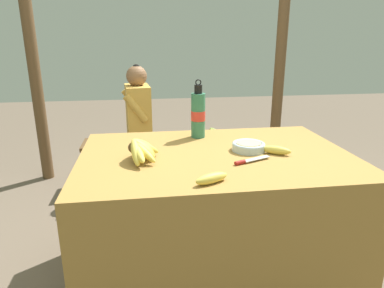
{
  "coord_description": "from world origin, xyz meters",
  "views": [
    {
      "loc": [
        -0.36,
        -1.64,
        1.32
      ],
      "look_at": [
        -0.12,
        0.05,
        0.79
      ],
      "focal_mm": 32.0,
      "sensor_mm": 36.0,
      "label": 1
    }
  ],
  "objects_px": {
    "water_bottle": "(198,114)",
    "loose_banana_front": "(212,178)",
    "support_post_near": "(30,41)",
    "support_post_far": "(282,40)",
    "knife": "(247,161)",
    "seated_vendor": "(133,119)",
    "wooden_bench": "(167,147)",
    "serving_bowl": "(249,146)",
    "loose_banana_side": "(276,150)",
    "banana_bunch_green": "(213,132)",
    "banana_bunch_ripe": "(140,148)"
  },
  "relations": [
    {
      "from": "support_post_far",
      "to": "banana_bunch_green",
      "type": "bearing_deg",
      "value": -158.1
    },
    {
      "from": "serving_bowl",
      "to": "loose_banana_front",
      "type": "height_order",
      "value": "serving_bowl"
    },
    {
      "from": "loose_banana_side",
      "to": "support_post_near",
      "type": "xyz_separation_m",
      "value": [
        -1.62,
        1.71,
        0.52
      ]
    },
    {
      "from": "seated_vendor",
      "to": "support_post_far",
      "type": "xyz_separation_m",
      "value": [
        1.45,
        0.33,
        0.66
      ]
    },
    {
      "from": "seated_vendor",
      "to": "banana_bunch_ripe",
      "type": "bearing_deg",
      "value": 87.8
    },
    {
      "from": "water_bottle",
      "to": "banana_bunch_green",
      "type": "bearing_deg",
      "value": 73.29
    },
    {
      "from": "support_post_far",
      "to": "seated_vendor",
      "type": "bearing_deg",
      "value": -167.22
    },
    {
      "from": "banana_bunch_ripe",
      "to": "support_post_far",
      "type": "height_order",
      "value": "support_post_far"
    },
    {
      "from": "loose_banana_front",
      "to": "support_post_near",
      "type": "xyz_separation_m",
      "value": [
        -1.22,
        2.02,
        0.52
      ]
    },
    {
      "from": "water_bottle",
      "to": "wooden_bench",
      "type": "height_order",
      "value": "water_bottle"
    },
    {
      "from": "water_bottle",
      "to": "wooden_bench",
      "type": "xyz_separation_m",
      "value": [
        -0.12,
        1.05,
        -0.53
      ]
    },
    {
      "from": "loose_banana_side",
      "to": "banana_bunch_green",
      "type": "height_order",
      "value": "loose_banana_side"
    },
    {
      "from": "loose_banana_side",
      "to": "wooden_bench",
      "type": "relative_size",
      "value": 0.1
    },
    {
      "from": "loose_banana_side",
      "to": "banana_bunch_green",
      "type": "relative_size",
      "value": 0.66
    },
    {
      "from": "banana_bunch_green",
      "to": "support_post_near",
      "type": "relative_size",
      "value": 0.09
    },
    {
      "from": "loose_banana_side",
      "to": "wooden_bench",
      "type": "distance_m",
      "value": 1.55
    },
    {
      "from": "loose_banana_side",
      "to": "banana_bunch_green",
      "type": "bearing_deg",
      "value": 91.23
    },
    {
      "from": "water_bottle",
      "to": "loose_banana_front",
      "type": "relative_size",
      "value": 2.18
    },
    {
      "from": "loose_banana_side",
      "to": "knife",
      "type": "relative_size",
      "value": 0.75
    },
    {
      "from": "serving_bowl",
      "to": "knife",
      "type": "relative_size",
      "value": 0.88
    },
    {
      "from": "loose_banana_side",
      "to": "support_post_far",
      "type": "bearing_deg",
      "value": 68.11
    },
    {
      "from": "knife",
      "to": "seated_vendor",
      "type": "height_order",
      "value": "seated_vendor"
    },
    {
      "from": "loose_banana_front",
      "to": "support_post_near",
      "type": "bearing_deg",
      "value": 121.15
    },
    {
      "from": "knife",
      "to": "support_post_far",
      "type": "relative_size",
      "value": 0.08
    },
    {
      "from": "water_bottle",
      "to": "loose_banana_side",
      "type": "xyz_separation_m",
      "value": [
        0.35,
        -0.37,
        -0.12
      ]
    },
    {
      "from": "banana_bunch_green",
      "to": "support_post_far",
      "type": "relative_size",
      "value": 0.09
    },
    {
      "from": "loose_banana_side",
      "to": "banana_bunch_ripe",
      "type": "bearing_deg",
      "value": 179.33
    },
    {
      "from": "support_post_near",
      "to": "support_post_far",
      "type": "height_order",
      "value": "same"
    },
    {
      "from": "serving_bowl",
      "to": "support_post_far",
      "type": "distance_m",
      "value": 1.9
    },
    {
      "from": "serving_bowl",
      "to": "seated_vendor",
      "type": "xyz_separation_m",
      "value": [
        -0.64,
        1.31,
        -0.14
      ]
    },
    {
      "from": "serving_bowl",
      "to": "support_post_near",
      "type": "bearing_deg",
      "value": 132.57
    },
    {
      "from": "support_post_near",
      "to": "loose_banana_front",
      "type": "bearing_deg",
      "value": -58.85
    },
    {
      "from": "loose_banana_side",
      "to": "wooden_bench",
      "type": "bearing_deg",
      "value": 108.25
    },
    {
      "from": "loose_banana_front",
      "to": "banana_bunch_ripe",
      "type": "bearing_deg",
      "value": 131.88
    },
    {
      "from": "loose_banana_side",
      "to": "seated_vendor",
      "type": "xyz_separation_m",
      "value": [
        -0.76,
        1.38,
        -0.13
      ]
    },
    {
      "from": "banana_bunch_ripe",
      "to": "water_bottle",
      "type": "bearing_deg",
      "value": 46.67
    },
    {
      "from": "serving_bowl",
      "to": "wooden_bench",
      "type": "bearing_deg",
      "value": 104.43
    },
    {
      "from": "loose_banana_front",
      "to": "support_post_far",
      "type": "bearing_deg",
      "value": 61.75
    },
    {
      "from": "support_post_near",
      "to": "loose_banana_side",
      "type": "bearing_deg",
      "value": -46.51
    },
    {
      "from": "banana_bunch_ripe",
      "to": "loose_banana_front",
      "type": "xyz_separation_m",
      "value": [
        0.29,
        -0.32,
        -0.04
      ]
    },
    {
      "from": "loose_banana_side",
      "to": "seated_vendor",
      "type": "bearing_deg",
      "value": 118.73
    },
    {
      "from": "support_post_near",
      "to": "support_post_far",
      "type": "relative_size",
      "value": 1.0
    },
    {
      "from": "loose_banana_side",
      "to": "support_post_far",
      "type": "relative_size",
      "value": 0.06
    },
    {
      "from": "banana_bunch_ripe",
      "to": "support_post_far",
      "type": "xyz_separation_m",
      "value": [
        1.37,
        1.7,
        0.48
      ]
    },
    {
      "from": "serving_bowl",
      "to": "knife",
      "type": "xyz_separation_m",
      "value": [
        -0.06,
        -0.18,
        -0.02
      ]
    },
    {
      "from": "banana_bunch_ripe",
      "to": "loose_banana_side",
      "type": "distance_m",
      "value": 0.69
    },
    {
      "from": "knife",
      "to": "support_post_far",
      "type": "xyz_separation_m",
      "value": [
        0.87,
        1.81,
        0.53
      ]
    },
    {
      "from": "wooden_bench",
      "to": "banana_bunch_green",
      "type": "height_order",
      "value": "banana_bunch_green"
    },
    {
      "from": "banana_bunch_ripe",
      "to": "seated_vendor",
      "type": "distance_m",
      "value": 1.39
    },
    {
      "from": "water_bottle",
      "to": "loose_banana_front",
      "type": "height_order",
      "value": "water_bottle"
    }
  ]
}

